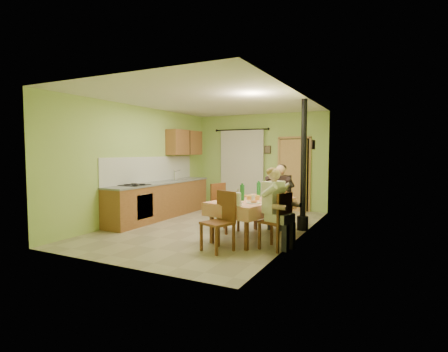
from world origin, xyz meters
The scene contains 17 objects.
floor centered at (0.00, 0.00, 0.00)m, with size 4.00×6.00×0.01m, color tan.
room_shell centered at (0.00, 0.00, 1.82)m, with size 4.04×6.04×2.82m.
kitchen_run centered at (-1.71, 0.40, 0.48)m, with size 0.64×3.64×1.56m.
upper_cabinets centered at (-1.82, 1.70, 1.95)m, with size 0.35×1.40×0.70m, color brown.
curtain centered at (-0.55, 2.90, 1.26)m, with size 1.70×0.07×2.22m.
doorway centered at (1.05, 2.94, 1.05)m, with size 0.96×0.20×2.15m.
dining_table centered at (1.19, -0.58, 0.38)m, with size 1.38×1.92×0.76m.
tableware centered at (1.18, -0.70, 0.83)m, with size 0.67×1.63×0.33m.
chair_far centered at (1.44, 0.45, 0.29)m, with size 0.47×0.47×0.99m.
chair_near centered at (1.00, -1.62, 0.29)m, with size 0.58×0.58×1.01m.
chair_right centered at (1.85, -1.09, 0.29)m, with size 0.53×0.53×1.00m.
chair_left centered at (0.45, -0.27, 0.29)m, with size 0.55×0.55×1.02m.
man_far centered at (1.44, 0.46, 0.88)m, with size 0.60×0.49×1.39m.
man_right centered at (1.83, -1.09, 0.88)m, with size 0.56×0.64×1.39m.
stove_flue centered at (1.90, 0.60, 1.02)m, with size 0.24×0.24×2.80m.
picture_back centered at (0.25, 2.97, 1.75)m, with size 0.19×0.03×0.23m, color black.
picture_right centered at (1.97, 1.20, 1.85)m, with size 0.03×0.31×0.21m, color brown.
Camera 1 is at (3.72, -6.82, 1.69)m, focal length 28.00 mm.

